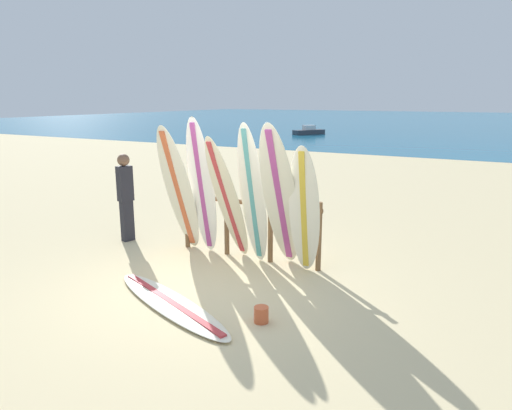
# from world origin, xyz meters

# --- Properties ---
(ground_plane) EXTENTS (120.00, 120.00, 0.00)m
(ground_plane) POSITION_xyz_m (0.00, 0.00, 0.00)
(ground_plane) COLOR beige
(ocean_water) EXTENTS (120.00, 80.00, 0.01)m
(ocean_water) POSITION_xyz_m (0.00, 58.00, 0.00)
(ocean_water) COLOR #196B93
(ocean_water) RESTS_ON ground
(surfboard_rack) EXTENTS (2.78, 0.09, 1.17)m
(surfboard_rack) POSITION_xyz_m (-0.07, 1.50, 0.72)
(surfboard_rack) COLOR brown
(surfboard_rack) RESTS_ON ground
(surfboard_leaning_far_left) EXTENTS (0.60, 0.96, 2.39)m
(surfboard_leaning_far_left) POSITION_xyz_m (-1.29, 1.14, 1.19)
(surfboard_leaning_far_left) COLOR silver
(surfboard_leaning_far_left) RESTS_ON ground
(surfboard_leaning_left) EXTENTS (0.55, 0.70, 2.53)m
(surfboard_leaning_left) POSITION_xyz_m (-0.86, 1.25, 1.26)
(surfboard_leaning_left) COLOR white
(surfboard_leaning_left) RESTS_ON ground
(surfboard_leaning_center_left) EXTENTS (0.67, 1.05, 2.24)m
(surfboard_leaning_center_left) POSITION_xyz_m (-0.28, 1.18, 1.12)
(surfboard_leaning_center_left) COLOR beige
(surfboard_leaning_center_left) RESTS_ON ground
(surfboard_leaning_center) EXTENTS (0.49, 0.64, 2.46)m
(surfboard_leaning_center) POSITION_xyz_m (0.19, 1.21, 1.23)
(surfboard_leaning_center) COLOR white
(surfboard_leaning_center) RESTS_ON ground
(surfboard_leaning_center_right) EXTENTS (0.66, 1.21, 2.49)m
(surfboard_leaning_center_right) POSITION_xyz_m (0.72, 1.16, 1.24)
(surfboard_leaning_center_right) COLOR silver
(surfboard_leaning_center_right) RESTS_ON ground
(surfboard_leaning_right) EXTENTS (0.57, 0.59, 2.14)m
(surfboard_leaning_right) POSITION_xyz_m (1.12, 1.22, 1.07)
(surfboard_leaning_right) COLOR white
(surfboard_leaning_right) RESTS_ON ground
(surfboard_lying_on_sand) EXTENTS (2.76, 1.53, 0.08)m
(surfboard_lying_on_sand) POSITION_xyz_m (-0.04, -0.76, 0.04)
(surfboard_lying_on_sand) COLOR silver
(surfboard_lying_on_sand) RESTS_ON ground
(beachgoer_standing) EXTENTS (0.25, 0.32, 1.75)m
(beachgoer_standing) POSITION_xyz_m (-2.72, 1.27, 0.97)
(beachgoer_standing) COLOR #26262D
(beachgoer_standing) RESTS_ON ground
(small_boat_offshore) EXTENTS (1.99, 2.65, 0.71)m
(small_boat_offshore) POSITION_xyz_m (-10.06, 29.10, 0.26)
(small_boat_offshore) COLOR #333842
(small_boat_offshore) RESTS_ON ocean_water
(sand_bucket) EXTENTS (0.19, 0.19, 0.21)m
(sand_bucket) POSITION_xyz_m (1.30, -0.59, 0.10)
(sand_bucket) COLOR #CC5933
(sand_bucket) RESTS_ON ground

